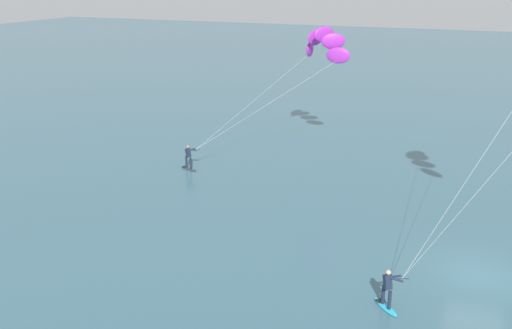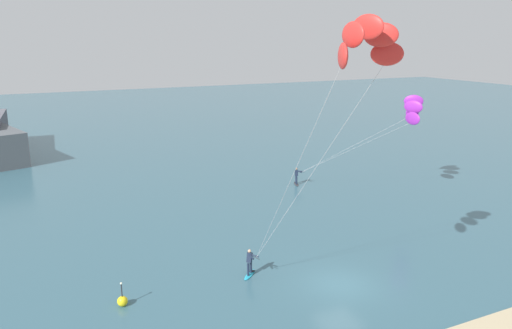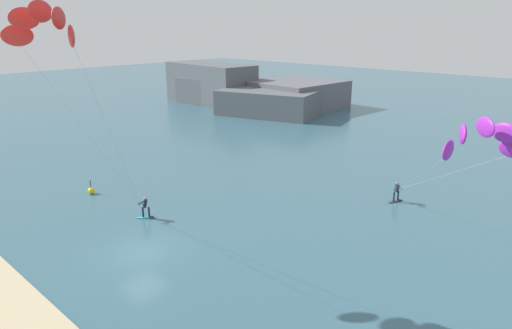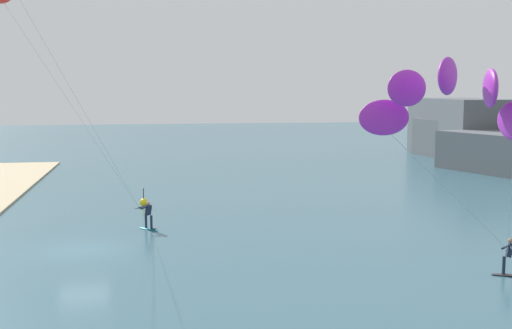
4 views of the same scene
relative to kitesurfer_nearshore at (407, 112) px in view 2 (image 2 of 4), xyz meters
The scene contains 4 objects.
ground_plane 20.91m from the kitesurfer_nearshore, 141.37° to the right, with size 240.00×240.00×0.00m, color #386070.
kitesurfer_nearshore is the anchor object (origin of this frame).
kitesurfer_mid_water 23.58m from the kitesurfer_nearshore, 137.96° to the right, with size 5.74×8.88×14.91m.
marker_buoy 29.51m from the kitesurfer_nearshore, 161.31° to the right, with size 0.56×0.56×1.38m.
Camera 2 is at (-15.69, -21.66, 13.89)m, focal length 34.96 mm.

